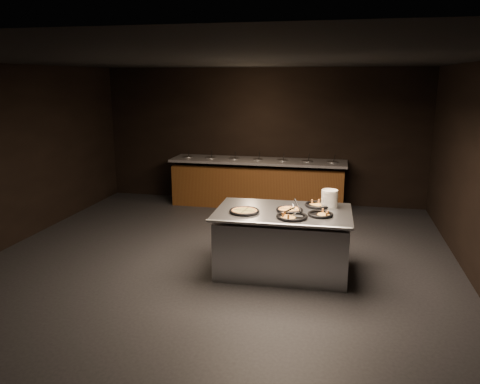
{
  "coord_description": "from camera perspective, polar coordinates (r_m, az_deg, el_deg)",
  "views": [
    {
      "loc": [
        1.71,
        -6.02,
        2.67
      ],
      "look_at": [
        0.33,
        0.3,
        1.1
      ],
      "focal_mm": 35.0,
      "sensor_mm": 36.0,
      "label": 1
    }
  ],
  "objects": [
    {
      "name": "pan_veggie_slices",
      "position": [
        6.32,
        9.79,
        -2.69
      ],
      "size": [
        0.34,
        0.34,
        0.04
      ],
      "rotation": [
        0.0,
        0.0,
        -0.51
      ],
      "color": "black",
      "rests_on": "serving_counter"
    },
    {
      "name": "pan_cheese_slices_b",
      "position": [
        6.17,
        6.36,
        -2.98
      ],
      "size": [
        0.42,
        0.42,
        0.04
      ],
      "rotation": [
        0.0,
        0.0,
        2.63
      ],
      "color": "black",
      "rests_on": "serving_counter"
    },
    {
      "name": "room",
      "position": [
        6.37,
        -3.47,
        2.61
      ],
      "size": [
        7.02,
        8.02,
        2.92
      ],
      "color": "black",
      "rests_on": "ground"
    },
    {
      "name": "pan_cheese_slices_a",
      "position": [
        6.78,
        9.49,
        -1.57
      ],
      "size": [
        0.38,
        0.38,
        0.04
      ],
      "rotation": [
        0.0,
        0.0,
        0.69
      ],
      "color": "black",
      "rests_on": "serving_counter"
    },
    {
      "name": "salad_bar",
      "position": [
        9.98,
        2.15,
        0.75
      ],
      "size": [
        3.7,
        0.83,
        1.18
      ],
      "color": "#533013",
      "rests_on": "ground"
    },
    {
      "name": "server_right",
      "position": [
        6.17,
        6.26,
        -2.5
      ],
      "size": [
        0.29,
        0.09,
        0.14
      ],
      "rotation": [
        0.0,
        0.0,
        0.05
      ],
      "color": "#ADAFB4",
      "rests_on": "serving_counter"
    },
    {
      "name": "plate_stack",
      "position": [
        6.74,
        10.86,
        -0.8
      ],
      "size": [
        0.23,
        0.23,
        0.24
      ],
      "primitive_type": "cylinder",
      "color": "silver",
      "rests_on": "serving_counter"
    },
    {
      "name": "pan_cheese_whole",
      "position": [
        6.47,
        6.05,
        -2.17
      ],
      "size": [
        0.37,
        0.37,
        0.04
      ],
      "rotation": [
        0.0,
        0.0,
        -0.1
      ],
      "color": "black",
      "rests_on": "serving_counter"
    },
    {
      "name": "serving_counter",
      "position": [
        6.63,
        5.2,
        -6.16
      ],
      "size": [
        1.89,
        1.24,
        0.89
      ],
      "rotation": [
        0.0,
        0.0,
        0.02
      ],
      "color": "#ADAFB4",
      "rests_on": "ground"
    },
    {
      "name": "server_left",
      "position": [
        6.41,
        6.82,
        -1.75
      ],
      "size": [
        0.25,
        0.31,
        0.18
      ],
      "rotation": [
        0.0,
        0.0,
        2.25
      ],
      "color": "#ADAFB4",
      "rests_on": "serving_counter"
    },
    {
      "name": "pan_veggie_whole",
      "position": [
        6.37,
        0.54,
        -2.34
      ],
      "size": [
        0.42,
        0.42,
        0.04
      ],
      "rotation": [
        0.0,
        0.0,
        -0.12
      ],
      "color": "black",
      "rests_on": "serving_counter"
    }
  ]
}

